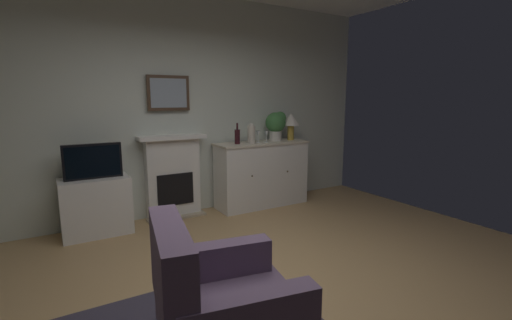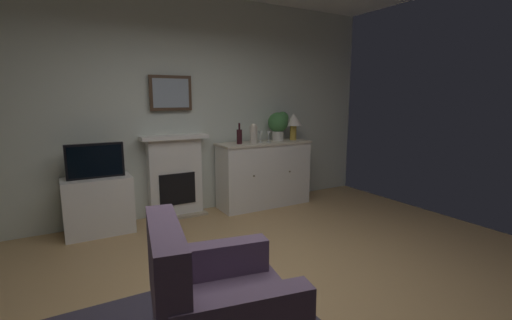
{
  "view_description": "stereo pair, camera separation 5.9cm",
  "coord_description": "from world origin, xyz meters",
  "px_view_note": "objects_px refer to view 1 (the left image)",
  "views": [
    {
      "loc": [
        -1.44,
        -2.2,
        1.57
      ],
      "look_at": [
        0.23,
        0.62,
        1.0
      ],
      "focal_mm": 24.77,
      "sensor_mm": 36.0,
      "label": 1
    },
    {
      "loc": [
        -1.39,
        -2.23,
        1.57
      ],
      "look_at": [
        0.23,
        0.62,
        1.0
      ],
      "focal_mm": 24.77,
      "sensor_mm": 36.0,
      "label": 2
    }
  ],
  "objects_px": {
    "potted_plant_small": "(276,123)",
    "armchair": "(220,310)",
    "fireplace_unit": "(173,176)",
    "tv_cabinet": "(96,206)",
    "sideboard_cabinet": "(262,174)",
    "wine_glass_left": "(258,134)",
    "wine_glass_center": "(266,134)",
    "vase_decorative": "(251,133)",
    "tv_set": "(93,161)",
    "table_lamp": "(291,121)",
    "wine_bottle": "(237,136)",
    "framed_picture": "(169,93)"
  },
  "relations": [
    {
      "from": "wine_glass_left",
      "to": "tv_set",
      "type": "xyz_separation_m",
      "value": [
        -2.19,
        0.0,
        -0.2
      ]
    },
    {
      "from": "potted_plant_small",
      "to": "armchair",
      "type": "bearing_deg",
      "value": -129.18
    },
    {
      "from": "wine_glass_left",
      "to": "vase_decorative",
      "type": "height_order",
      "value": "vase_decorative"
    },
    {
      "from": "sideboard_cabinet",
      "to": "tv_cabinet",
      "type": "height_order",
      "value": "sideboard_cabinet"
    },
    {
      "from": "wine_glass_left",
      "to": "tv_cabinet",
      "type": "xyz_separation_m",
      "value": [
        -2.19,
        0.02,
        -0.74
      ]
    },
    {
      "from": "table_lamp",
      "to": "wine_bottle",
      "type": "height_order",
      "value": "table_lamp"
    },
    {
      "from": "wine_glass_left",
      "to": "wine_glass_center",
      "type": "bearing_deg",
      "value": -23.97
    },
    {
      "from": "sideboard_cabinet",
      "to": "vase_decorative",
      "type": "relative_size",
      "value": 4.93
    },
    {
      "from": "framed_picture",
      "to": "wine_glass_center",
      "type": "xyz_separation_m",
      "value": [
        1.32,
        -0.28,
        -0.57
      ]
    },
    {
      "from": "fireplace_unit",
      "to": "vase_decorative",
      "type": "relative_size",
      "value": 3.91
    },
    {
      "from": "fireplace_unit",
      "to": "armchair",
      "type": "distance_m",
      "value": 2.89
    },
    {
      "from": "vase_decorative",
      "to": "framed_picture",
      "type": "bearing_deg",
      "value": 165.77
    },
    {
      "from": "tv_cabinet",
      "to": "potted_plant_small",
      "type": "relative_size",
      "value": 1.74
    },
    {
      "from": "wine_glass_left",
      "to": "table_lamp",
      "type": "bearing_deg",
      "value": 0.89
    },
    {
      "from": "table_lamp",
      "to": "tv_cabinet",
      "type": "relative_size",
      "value": 0.53
    },
    {
      "from": "framed_picture",
      "to": "vase_decorative",
      "type": "distance_m",
      "value": 1.24
    },
    {
      "from": "wine_bottle",
      "to": "tv_set",
      "type": "height_order",
      "value": "wine_bottle"
    },
    {
      "from": "sideboard_cabinet",
      "to": "wine_glass_left",
      "type": "distance_m",
      "value": 0.6
    },
    {
      "from": "wine_glass_center",
      "to": "wine_bottle",
      "type": "bearing_deg",
      "value": 174.1
    },
    {
      "from": "framed_picture",
      "to": "wine_glass_center",
      "type": "bearing_deg",
      "value": -11.99
    },
    {
      "from": "fireplace_unit",
      "to": "tv_set",
      "type": "distance_m",
      "value": 1.04
    },
    {
      "from": "table_lamp",
      "to": "wine_glass_left",
      "type": "distance_m",
      "value": 0.6
    },
    {
      "from": "wine_glass_left",
      "to": "vase_decorative",
      "type": "distance_m",
      "value": 0.14
    },
    {
      "from": "armchair",
      "to": "wine_glass_left",
      "type": "bearing_deg",
      "value": 55.03
    },
    {
      "from": "vase_decorative",
      "to": "fireplace_unit",
      "type": "bearing_deg",
      "value": 168.06
    },
    {
      "from": "framed_picture",
      "to": "potted_plant_small",
      "type": "height_order",
      "value": "framed_picture"
    },
    {
      "from": "tv_set",
      "to": "wine_glass_center",
      "type": "bearing_deg",
      "value": -1.24
    },
    {
      "from": "framed_picture",
      "to": "potted_plant_small",
      "type": "relative_size",
      "value": 1.28
    },
    {
      "from": "framed_picture",
      "to": "wine_glass_left",
      "type": "bearing_deg",
      "value": -10.83
    },
    {
      "from": "vase_decorative",
      "to": "potted_plant_small",
      "type": "bearing_deg",
      "value": 11.14
    },
    {
      "from": "table_lamp",
      "to": "armchair",
      "type": "bearing_deg",
      "value": -132.54
    },
    {
      "from": "wine_glass_center",
      "to": "table_lamp",
      "type": "bearing_deg",
      "value": 6.99
    },
    {
      "from": "tv_cabinet",
      "to": "framed_picture",
      "type": "bearing_deg",
      "value": 12.01
    },
    {
      "from": "potted_plant_small",
      "to": "tv_set",
      "type": "bearing_deg",
      "value": -178.79
    },
    {
      "from": "fireplace_unit",
      "to": "armchair",
      "type": "bearing_deg",
      "value": -102.62
    },
    {
      "from": "fireplace_unit",
      "to": "armchair",
      "type": "height_order",
      "value": "fireplace_unit"
    },
    {
      "from": "tv_cabinet",
      "to": "wine_glass_left",
      "type": "bearing_deg",
      "value": -0.63
    },
    {
      "from": "framed_picture",
      "to": "sideboard_cabinet",
      "type": "distance_m",
      "value": 1.74
    },
    {
      "from": "potted_plant_small",
      "to": "armchair",
      "type": "xyz_separation_m",
      "value": [
        -2.19,
        -2.69,
        -0.82
      ]
    },
    {
      "from": "sideboard_cabinet",
      "to": "tv_set",
      "type": "height_order",
      "value": "tv_set"
    },
    {
      "from": "framed_picture",
      "to": "vase_decorative",
      "type": "height_order",
      "value": "framed_picture"
    },
    {
      "from": "sideboard_cabinet",
      "to": "tv_set",
      "type": "bearing_deg",
      "value": -179.79
    },
    {
      "from": "vase_decorative",
      "to": "tv_set",
      "type": "xyz_separation_m",
      "value": [
        -2.05,
        0.04,
        -0.22
      ]
    },
    {
      "from": "tv_set",
      "to": "table_lamp",
      "type": "bearing_deg",
      "value": 0.17
    },
    {
      "from": "table_lamp",
      "to": "wine_bottle",
      "type": "relative_size",
      "value": 1.38
    },
    {
      "from": "sideboard_cabinet",
      "to": "wine_glass_left",
      "type": "relative_size",
      "value": 8.4
    },
    {
      "from": "wine_glass_left",
      "to": "tv_cabinet",
      "type": "height_order",
      "value": "wine_glass_left"
    },
    {
      "from": "fireplace_unit",
      "to": "tv_cabinet",
      "type": "height_order",
      "value": "fireplace_unit"
    },
    {
      "from": "wine_glass_center",
      "to": "tv_cabinet",
      "type": "distance_m",
      "value": 2.41
    },
    {
      "from": "table_lamp",
      "to": "potted_plant_small",
      "type": "bearing_deg",
      "value": 169.08
    }
  ]
}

